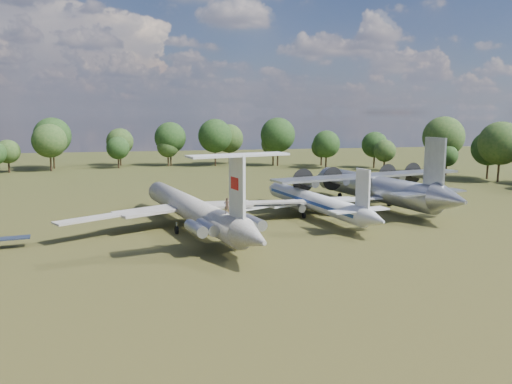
{
  "coord_description": "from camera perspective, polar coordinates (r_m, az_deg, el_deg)",
  "views": [
    {
      "loc": [
        -4.5,
        -71.84,
        16.6
      ],
      "look_at": [
        10.49,
        -0.71,
        5.0
      ],
      "focal_mm": 35.0,
      "sensor_mm": 36.0,
      "label": 1
    }
  ],
  "objects": [
    {
      "name": "ground",
      "position": [
        73.87,
        -8.12,
        -4.01
      ],
      "size": [
        300.0,
        300.0,
        0.0
      ],
      "primitive_type": "plane",
      "color": "#203612",
      "rests_on": "ground"
    },
    {
      "name": "an12_transport",
      "position": [
        91.27,
        13.3,
        0.13
      ],
      "size": [
        46.96,
        50.3,
        5.61
      ],
      "primitive_type": null,
      "rotation": [
        0.0,
        0.0,
        0.23
      ],
      "color": "#999CA1",
      "rests_on": "ground"
    },
    {
      "name": "person_on_il62",
      "position": [
        59.34,
        -3.34,
        -1.56
      ],
      "size": [
        0.72,
        0.5,
        1.9
      ],
      "primitive_type": "imported",
      "rotation": [
        0.0,
        0.0,
        3.07
      ],
      "color": "#986B4D",
      "rests_on": "il62_airliner"
    },
    {
      "name": "tu104_jet",
      "position": [
        81.06,
        6.61,
        -1.43
      ],
      "size": [
        35.69,
        43.23,
        3.84
      ],
      "primitive_type": null,
      "rotation": [
        0.0,
        0.0,
        0.2
      ],
      "color": "silver",
      "rests_on": "ground"
    },
    {
      "name": "il62_airliner",
      "position": [
        72.1,
        -7.43,
        -2.4
      ],
      "size": [
        47.83,
        55.82,
        4.72
      ],
      "primitive_type": null,
      "rotation": [
        0.0,
        0.0,
        0.25
      ],
      "color": "silver",
      "rests_on": "ground"
    }
  ]
}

